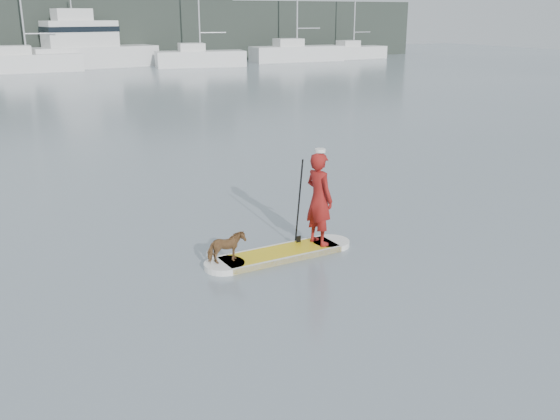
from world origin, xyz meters
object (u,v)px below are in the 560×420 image
paddler (319,199)px  sailboat_g (353,51)px  dog (226,247)px  sailboat_e (200,57)px  sailboat_d (26,61)px  sailboat_f (296,52)px  paddleboard (280,254)px  motor_yacht_a (88,46)px

paddler → sailboat_g: (33.15, 47.36, -0.27)m
dog → sailboat_e: (16.76, 45.23, 0.41)m
sailboat_d → sailboat_g: 33.36m
sailboat_f → paddleboard: bearing=-116.1°
sailboat_d → motor_yacht_a: bearing=22.3°
sailboat_e → paddler: bearing=-97.1°
paddleboard → sailboat_f: sailboat_f is taller
sailboat_f → motor_yacht_a: 20.52m
paddleboard → dog: bearing=180.0°
paddleboard → paddler: size_ratio=1.69×
sailboat_d → dog: bearing=-91.0°
paddleboard → paddler: bearing=0.0°
paddler → dog: 2.23m
paddler → sailboat_e: (14.63, 45.16, -0.26)m
paddler → paddleboard: bearing=82.6°
motor_yacht_a → paddler: bearing=-105.1°
sailboat_e → sailboat_g: size_ratio=0.99×
paddler → sailboat_d: 46.85m
motor_yacht_a → sailboat_g: bearing=-12.2°
paddler → sailboat_f: (25.76, 46.80, -0.13)m
sailboat_d → paddleboard: bearing=-89.5°
sailboat_f → paddler: bearing=-115.2°
sailboat_d → sailboat_e: bearing=-5.2°
sailboat_g → sailboat_e: bearing=-177.5°
paddler → sailboat_e: size_ratio=0.17×
motor_yacht_a → paddleboard: bearing=-106.1°
sailboat_f → sailboat_d: bearing=-176.5°
sailboat_d → motor_yacht_a: size_ratio=1.10×
dog → sailboat_f: sailboat_f is taller
sailboat_d → sailboat_f: size_ratio=0.90×
paddler → sailboat_f: size_ratio=0.14×
dog → sailboat_d: size_ratio=0.06×
dog → sailboat_e: size_ratio=0.06×
paddler → sailboat_d: (-0.20, 46.85, -0.18)m
paddler → dog: size_ratio=2.68×
sailboat_d → sailboat_e: 14.93m
paddler → sailboat_d: sailboat_d is taller
paddleboard → sailboat_d: (0.73, 46.88, 0.86)m
paddleboard → sailboat_e: bearing=69.1°
motor_yacht_a → sailboat_g: sailboat_g is taller
paddleboard → sailboat_e: size_ratio=0.28×
sailboat_f → sailboat_g: (7.39, 0.56, -0.14)m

